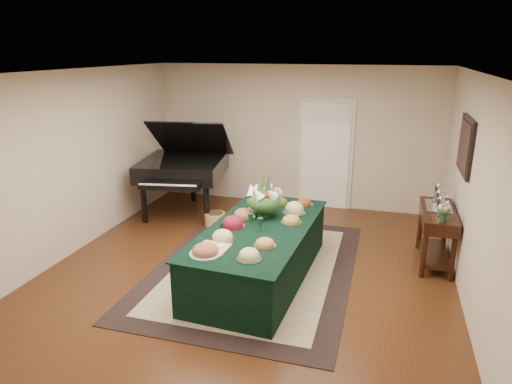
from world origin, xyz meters
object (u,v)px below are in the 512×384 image
(floral_centerpiece, at_px, (264,197))
(grand_piano, at_px, (183,166))
(buffet_table, at_px, (259,252))
(mahogany_sideboard, at_px, (438,222))

(floral_centerpiece, height_order, grand_piano, grand_piano)
(buffet_table, relative_size, mahogany_sideboard, 2.33)
(floral_centerpiece, xyz_separation_m, grand_piano, (-2.01, 1.72, -0.13))
(buffet_table, height_order, grand_piano, grand_piano)
(grand_piano, bearing_deg, mahogany_sideboard, -12.66)
(buffet_table, bearing_deg, floral_centerpiece, 96.76)
(grand_piano, bearing_deg, buffet_table, -45.51)
(mahogany_sideboard, bearing_deg, grand_piano, 167.34)
(buffet_table, height_order, mahogany_sideboard, mahogany_sideboard)
(floral_centerpiece, bearing_deg, grand_piano, 139.54)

